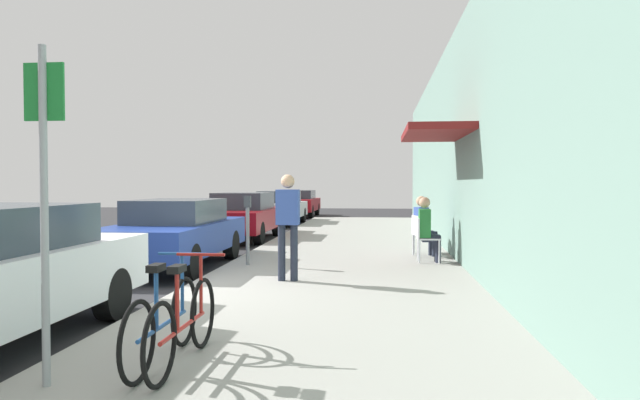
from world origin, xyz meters
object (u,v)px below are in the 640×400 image
Objects in this scene: parking_meter at (248,225)px; cafe_chair_0 at (424,237)px; street_sign at (44,188)px; parked_car_4 at (299,203)px; parked_car_2 at (243,215)px; cafe_chair_1 at (421,233)px; parked_car_3 at (279,207)px; seated_patron_1 at (424,224)px; bicycle_0 at (164,322)px; cafe_chair_2 at (419,230)px; pedestrian_standing at (288,218)px; seated_patron_0 at (428,227)px; bicycle_1 at (184,323)px; parked_car_1 at (175,232)px.

cafe_chair_0 is at bearing 12.79° from parking_meter.
parked_car_4 is at bearing 93.54° from street_sign.
cafe_chair_1 is at bearing -40.84° from parked_car_2.
parked_car_3 is 11.57m from seated_patron_1.
parking_meter is 3.79m from cafe_chair_1.
bicycle_0 is at bearing -83.80° from parking_meter.
pedestrian_standing is (-2.35, -3.95, 0.50)m from cafe_chair_2.
cafe_chair_1 is 0.51× the size of pedestrian_standing.
parking_meter is at bearing -82.70° from parked_car_3.
parked_car_3 is 1.00× the size of parked_car_4.
seated_patron_1 is (0.00, 0.91, 0.00)m from seated_patron_0.
parking_meter is at bearing -75.37° from parked_car_2.
bicycle_0 reaches higher than cafe_chair_1.
cafe_chair_0 is at bearing 68.83° from bicycle_1.
cafe_chair_2 is at bearing 90.25° from cafe_chair_1.
parked_car_2 reaches higher than cafe_chair_2.
cafe_chair_2 is at bearing 34.13° from parking_meter.
pedestrian_standing is at bearing -125.92° from seated_patron_1.
pedestrian_standing is (2.59, -19.43, 0.41)m from parked_car_4.
bicycle_1 is (0.88, 0.59, -1.16)m from street_sign.
parked_car_2 is 1.00× the size of parked_car_3.
street_sign is 2.99× the size of cafe_chair_0.
seated_patron_0 is at bearing -45.91° from parked_car_2.
parked_car_1 reaches higher than cafe_chair_0.
cafe_chair_2 is at bearing 89.99° from cafe_chair_0.
pedestrian_standing is at bearing -134.86° from seated_patron_0.
cafe_chair_0 is at bearing -93.85° from seated_patron_1.
bicycle_1 is (2.38, -11.80, -0.25)m from parked_car_2.
parked_car_2 is 7.19m from seated_patron_0.
cafe_chair_2 is at bearing 59.27° from pedestrian_standing.
street_sign is 9.45m from cafe_chair_2.
parked_car_3 is 12.39m from seated_patron_0.
parked_car_2 is 3.41× the size of seated_patron_1.
parked_car_4 is at bearing 90.00° from parked_car_1.
cafe_chair_1 is (-0.06, 0.89, -0.19)m from seated_patron_0.
parked_car_2 is 2.57× the size of bicycle_1.
cafe_chair_0 and cafe_chair_1 have the same top height.
bicycle_1 is 7.99m from seated_patron_1.
parking_meter is 1.52× the size of cafe_chair_0.
parked_car_1 is 5.13m from cafe_chair_1.
street_sign reaches higher than parking_meter.
street_sign reaches higher than pedestrian_standing.
parked_car_3 is at bearing 94.62° from street_sign.
bicycle_0 is at bearing 168.26° from bicycle_1.
street_sign is at bearing -85.38° from parked_car_3.
cafe_chair_1 is at bearing 66.96° from street_sign.
bicycle_0 is at bearing -95.66° from pedestrian_standing.
parked_car_2 is 2.57× the size of bicycle_0.
parked_car_1 is 17.48m from parked_car_4.
bicycle_0 is (2.18, -6.12, -0.23)m from parked_car_1.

